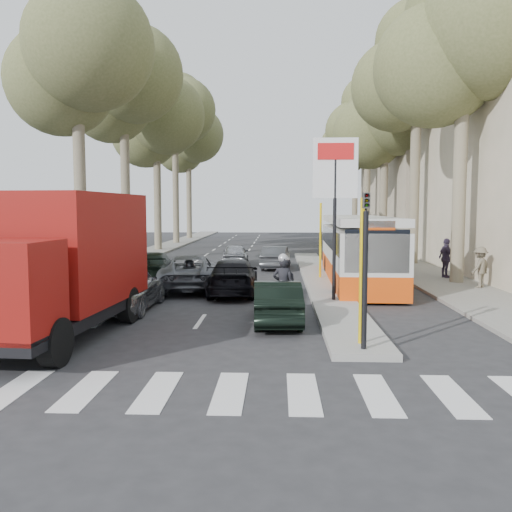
# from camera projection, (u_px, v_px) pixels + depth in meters

# --- Properties ---
(ground) EXTENTS (120.00, 120.00, 0.00)m
(ground) POSITION_uv_depth(u_px,v_px,m) (224.00, 338.00, 13.62)
(ground) COLOR #28282B
(ground) RESTS_ON ground
(sidewalk_right) EXTENTS (3.20, 70.00, 0.12)m
(sidewalk_right) POSITION_uv_depth(u_px,v_px,m) (381.00, 254.00, 38.15)
(sidewalk_right) COLOR gray
(sidewalk_right) RESTS_ON ground
(median_left) EXTENTS (2.40, 64.00, 0.12)m
(median_left) POSITION_uv_depth(u_px,v_px,m) (157.00, 250.00, 41.81)
(median_left) COLOR gray
(median_left) RESTS_ON ground
(traffic_island) EXTENTS (1.50, 26.00, 0.16)m
(traffic_island) POSITION_uv_depth(u_px,v_px,m) (320.00, 279.00, 24.43)
(traffic_island) COLOR gray
(traffic_island) RESTS_ON ground
(building_far) EXTENTS (11.00, 20.00, 16.00)m
(building_far) POSITION_uv_depth(u_px,v_px,m) (444.00, 153.00, 46.13)
(building_far) COLOR #B7A88E
(building_far) RESTS_ON ground
(billboard) EXTENTS (1.50, 12.10, 5.60)m
(billboard) POSITION_uv_depth(u_px,v_px,m) (335.00, 195.00, 18.14)
(billboard) COLOR yellow
(billboard) RESTS_ON ground
(traffic_light_island) EXTENTS (0.16, 0.41, 3.60)m
(traffic_light_island) POSITION_uv_depth(u_px,v_px,m) (365.00, 244.00, 11.78)
(traffic_light_island) COLOR black
(traffic_light_island) RESTS_ON ground
(tree_l_a) EXTENTS (7.40, 7.20, 14.10)m
(tree_l_a) POSITION_uv_depth(u_px,v_px,m) (80.00, 54.00, 25.08)
(tree_l_a) COLOR #6B604C
(tree_l_a) RESTS_ON ground
(tree_l_b) EXTENTS (7.40, 7.20, 14.88)m
(tree_l_b) POSITION_uv_depth(u_px,v_px,m) (126.00, 80.00, 32.99)
(tree_l_b) COLOR #6B604C
(tree_l_b) RESTS_ON ground
(tree_l_c) EXTENTS (7.40, 7.20, 13.71)m
(tree_l_c) POSITION_uv_depth(u_px,v_px,m) (158.00, 119.00, 41.04)
(tree_l_c) COLOR #6B604C
(tree_l_c) RESTS_ON ground
(tree_l_d) EXTENTS (7.40, 7.20, 15.66)m
(tree_l_d) POSITION_uv_depth(u_px,v_px,m) (176.00, 114.00, 48.85)
(tree_l_d) COLOR #6B604C
(tree_l_d) RESTS_ON ground
(tree_l_e) EXTENTS (7.40, 7.20, 14.49)m
(tree_l_e) POSITION_uv_depth(u_px,v_px,m) (190.00, 137.00, 56.91)
(tree_l_e) COLOR #6B604C
(tree_l_e) RESTS_ON ground
(tree_r_a) EXTENTS (7.40, 7.20, 14.10)m
(tree_r_a) POSITION_uv_depth(u_px,v_px,m) (467.00, 36.00, 22.41)
(tree_r_a) COLOR #6B604C
(tree_r_a) RESTS_ON ground
(tree_r_b) EXTENTS (7.40, 7.20, 15.27)m
(tree_r_b) POSITION_uv_depth(u_px,v_px,m) (419.00, 62.00, 30.27)
(tree_r_b) COLOR #6B604C
(tree_r_b) RESTS_ON ground
(tree_r_c) EXTENTS (7.40, 7.20, 13.32)m
(tree_r_c) POSITION_uv_depth(u_px,v_px,m) (387.00, 117.00, 38.40)
(tree_r_c) COLOR #6B604C
(tree_r_c) RESTS_ON ground
(tree_r_d) EXTENTS (7.40, 7.20, 14.88)m
(tree_r_d) POSITION_uv_depth(u_px,v_px,m) (369.00, 117.00, 46.23)
(tree_r_d) COLOR #6B604C
(tree_r_d) RESTS_ON ground
(tree_r_e) EXTENTS (7.40, 7.20, 14.10)m
(tree_r_e) POSITION_uv_depth(u_px,v_px,m) (357.00, 137.00, 54.25)
(tree_r_e) COLOR #6B604C
(tree_r_e) RESTS_ON ground
(silver_hatchback) EXTENTS (1.84, 4.46, 1.51)m
(silver_hatchback) POSITION_uv_depth(u_px,v_px,m) (126.00, 287.00, 17.23)
(silver_hatchback) COLOR #999BA1
(silver_hatchback) RESTS_ON ground
(dark_hatchback) EXTENTS (1.45, 3.77, 1.22)m
(dark_hatchback) POSITION_uv_depth(u_px,v_px,m) (277.00, 302.00, 15.38)
(dark_hatchback) COLOR black
(dark_hatchback) RESTS_ON ground
(queue_car_a) EXTENTS (2.95, 5.28, 1.39)m
(queue_car_a) POSITION_uv_depth(u_px,v_px,m) (190.00, 272.00, 21.67)
(queue_car_a) COLOR #52545A
(queue_car_a) RESTS_ON ground
(queue_car_b) EXTENTS (2.07, 4.69, 1.34)m
(queue_car_b) POSITION_uv_depth(u_px,v_px,m) (233.00, 277.00, 20.55)
(queue_car_b) COLOR black
(queue_car_b) RESTS_ON ground
(queue_car_c) EXTENTS (1.54, 3.63, 1.23)m
(queue_car_c) POSITION_uv_depth(u_px,v_px,m) (235.00, 254.00, 31.15)
(queue_car_c) COLOR #9B9DA2
(queue_car_c) RESTS_ON ground
(queue_car_d) EXTENTS (1.63, 3.81, 1.22)m
(queue_car_d) POSITION_uv_depth(u_px,v_px,m) (276.00, 257.00, 29.28)
(queue_car_d) COLOR #4A4D51
(queue_car_d) RESTS_ON ground
(queue_car_e) EXTENTS (2.62, 5.22, 1.45)m
(queue_car_e) POSITION_uv_depth(u_px,v_px,m) (150.00, 269.00, 22.68)
(queue_car_e) COLOR black
(queue_car_e) RESTS_ON ground
(red_truck) EXTENTS (3.06, 7.01, 3.65)m
(red_truck) POSITION_uv_depth(u_px,v_px,m) (58.00, 261.00, 13.61)
(red_truck) COLOR black
(red_truck) RESTS_ON ground
(city_bus) EXTENTS (2.77, 11.21, 2.94)m
(city_bus) POSITION_uv_depth(u_px,v_px,m) (358.00, 248.00, 23.46)
(city_bus) COLOR #E94A0C
(city_bus) RESTS_ON ground
(motorcycle) EXTENTS (0.84, 2.22, 1.89)m
(motorcycle) POSITION_uv_depth(u_px,v_px,m) (284.00, 286.00, 16.71)
(motorcycle) COLOR black
(motorcycle) RESTS_ON ground
(pedestrian_near) EXTENTS (0.78, 1.15, 1.79)m
(pedestrian_near) POSITION_uv_depth(u_px,v_px,m) (446.00, 258.00, 24.48)
(pedestrian_near) COLOR #3A2F47
(pedestrian_near) RESTS_ON sidewalk_right
(pedestrian_far) EXTENTS (1.10, 1.03, 1.62)m
(pedestrian_far) POSITION_uv_depth(u_px,v_px,m) (480.00, 267.00, 21.47)
(pedestrian_far) COLOR #675E4D
(pedestrian_far) RESTS_ON sidewalk_right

